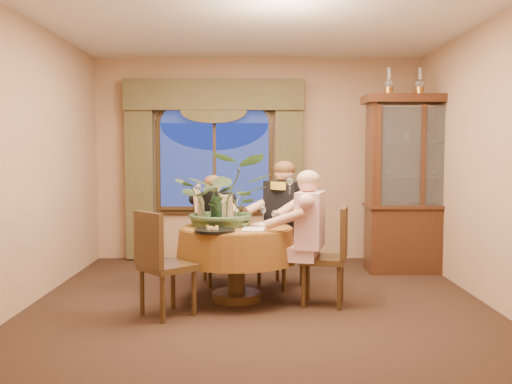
{
  "coord_description": "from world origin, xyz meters",
  "views": [
    {
      "loc": [
        -0.04,
        -5.49,
        1.5
      ],
      "look_at": [
        -0.03,
        0.22,
        1.1
      ],
      "focal_mm": 40.0,
      "sensor_mm": 36.0,
      "label": 1
    }
  ],
  "objects_px": {
    "chair_back": "(222,242)",
    "person_scarf": "(285,224)",
    "chair_back_right": "(281,244)",
    "wine_bottle_0": "(219,211)",
    "wine_bottle_3": "(220,210)",
    "wine_bottle_1": "(201,209)",
    "chair_front_left": "(168,264)",
    "oil_lamp_right": "(451,81)",
    "olive_bowl": "(242,225)",
    "wine_bottle_2": "(214,209)",
    "person_back": "(213,229)",
    "chair_right": "(323,256)",
    "person_pink": "(310,238)",
    "stoneware_vase": "(226,210)",
    "centerpiece_plant": "(225,164)",
    "dining_table": "(236,263)",
    "oil_lamp_left": "(389,81)",
    "china_cabinet": "(418,184)",
    "oil_lamp_center": "(420,81)"
  },
  "relations": [
    {
      "from": "chair_back_right",
      "to": "centerpiece_plant",
      "type": "bearing_deg",
      "value": 76.22
    },
    {
      "from": "chair_back",
      "to": "centerpiece_plant",
      "type": "bearing_deg",
      "value": 82.25
    },
    {
      "from": "oil_lamp_right",
      "to": "wine_bottle_1",
      "type": "xyz_separation_m",
      "value": [
        -2.97,
        -1.27,
        -1.45
      ]
    },
    {
      "from": "chair_back",
      "to": "person_scarf",
      "type": "xyz_separation_m",
      "value": [
        0.72,
        -0.19,
        0.22
      ]
    },
    {
      "from": "person_back",
      "to": "wine_bottle_1",
      "type": "bearing_deg",
      "value": 61.29
    },
    {
      "from": "wine_bottle_0",
      "to": "person_back",
      "type": "bearing_deg",
      "value": 98.58
    },
    {
      "from": "china_cabinet",
      "to": "person_scarf",
      "type": "height_order",
      "value": "china_cabinet"
    },
    {
      "from": "chair_right",
      "to": "stoneware_vase",
      "type": "xyz_separation_m",
      "value": [
        -0.96,
        0.31,
        0.42
      ]
    },
    {
      "from": "dining_table",
      "to": "oil_lamp_left",
      "type": "distance_m",
      "value": 3.04
    },
    {
      "from": "chair_back",
      "to": "chair_front_left",
      "type": "height_order",
      "value": "same"
    },
    {
      "from": "china_cabinet",
      "to": "chair_back",
      "type": "xyz_separation_m",
      "value": [
        -2.41,
        -0.64,
        -0.62
      ]
    },
    {
      "from": "person_pink",
      "to": "olive_bowl",
      "type": "distance_m",
      "value": 0.71
    },
    {
      "from": "person_back",
      "to": "oil_lamp_right",
      "type": "bearing_deg",
      "value": 171.01
    },
    {
      "from": "dining_table",
      "to": "chair_back_right",
      "type": "bearing_deg",
      "value": 50.91
    },
    {
      "from": "person_pink",
      "to": "wine_bottle_2",
      "type": "distance_m",
      "value": 1.06
    },
    {
      "from": "chair_back_right",
      "to": "wine_bottle_0",
      "type": "bearing_deg",
      "value": 82.84
    },
    {
      "from": "chair_back_right",
      "to": "wine_bottle_3",
      "type": "xyz_separation_m",
      "value": [
        -0.64,
        -0.53,
        0.44
      ]
    },
    {
      "from": "chair_right",
      "to": "wine_bottle_0",
      "type": "distance_m",
      "value": 1.13
    },
    {
      "from": "chair_right",
      "to": "chair_front_left",
      "type": "bearing_deg",
      "value": 116.26
    },
    {
      "from": "person_pink",
      "to": "wine_bottle_0",
      "type": "height_order",
      "value": "person_pink"
    },
    {
      "from": "chair_right",
      "to": "centerpiece_plant",
      "type": "distance_m",
      "value": 1.36
    },
    {
      "from": "person_back",
      "to": "olive_bowl",
      "type": "height_order",
      "value": "person_back"
    },
    {
      "from": "oil_lamp_center",
      "to": "oil_lamp_right",
      "type": "height_order",
      "value": "same"
    },
    {
      "from": "chair_back",
      "to": "person_scarf",
      "type": "bearing_deg",
      "value": 150.93
    },
    {
      "from": "china_cabinet",
      "to": "person_pink",
      "type": "xyz_separation_m",
      "value": [
        -1.49,
        -1.58,
        -0.44
      ]
    },
    {
      "from": "china_cabinet",
      "to": "oil_lamp_left",
      "type": "xyz_separation_m",
      "value": [
        -0.38,
        0.0,
        1.27
      ]
    },
    {
      "from": "dining_table",
      "to": "oil_lamp_center",
      "type": "xyz_separation_m",
      "value": [
        2.22,
        1.38,
        1.99
      ]
    },
    {
      "from": "chair_right",
      "to": "person_scarf",
      "type": "distance_m",
      "value": 0.83
    },
    {
      "from": "oil_lamp_left",
      "to": "wine_bottle_2",
      "type": "height_order",
      "value": "oil_lamp_left"
    },
    {
      "from": "oil_lamp_right",
      "to": "person_scarf",
      "type": "height_order",
      "value": "oil_lamp_right"
    },
    {
      "from": "person_scarf",
      "to": "wine_bottle_3",
      "type": "height_order",
      "value": "person_scarf"
    },
    {
      "from": "chair_back_right",
      "to": "wine_bottle_1",
      "type": "height_order",
      "value": "wine_bottle_1"
    },
    {
      "from": "china_cabinet",
      "to": "person_back",
      "type": "xyz_separation_m",
      "value": [
        -2.51,
        -0.65,
        -0.48
      ]
    },
    {
      "from": "stoneware_vase",
      "to": "chair_back_right",
      "type": "bearing_deg",
      "value": 38.72
    },
    {
      "from": "oil_lamp_right",
      "to": "olive_bowl",
      "type": "height_order",
      "value": "oil_lamp_right"
    },
    {
      "from": "china_cabinet",
      "to": "wine_bottle_1",
      "type": "height_order",
      "value": "china_cabinet"
    },
    {
      "from": "stoneware_vase",
      "to": "wine_bottle_2",
      "type": "height_order",
      "value": "wine_bottle_2"
    },
    {
      "from": "chair_right",
      "to": "person_pink",
      "type": "xyz_separation_m",
      "value": [
        -0.13,
        -0.01,
        0.18
      ]
    },
    {
      "from": "chair_front_left",
      "to": "wine_bottle_2",
      "type": "height_order",
      "value": "wine_bottle_2"
    },
    {
      "from": "stoneware_vase",
      "to": "person_scarf",
      "type": "bearing_deg",
      "value": 34.1
    },
    {
      "from": "chair_back",
      "to": "wine_bottle_2",
      "type": "distance_m",
      "value": 0.71
    },
    {
      "from": "wine_bottle_1",
      "to": "person_pink",
      "type": "bearing_deg",
      "value": -15.5
    },
    {
      "from": "oil_lamp_center",
      "to": "chair_front_left",
      "type": "xyz_separation_m",
      "value": [
        -2.83,
        -1.93,
        -1.89
      ]
    },
    {
      "from": "stoneware_vase",
      "to": "chair_right",
      "type": "bearing_deg",
      "value": -17.62
    },
    {
      "from": "dining_table",
      "to": "china_cabinet",
      "type": "bearing_deg",
      "value": 31.81
    },
    {
      "from": "wine_bottle_2",
      "to": "wine_bottle_1",
      "type": "bearing_deg",
      "value": -150.96
    },
    {
      "from": "centerpiece_plant",
      "to": "wine_bottle_0",
      "type": "height_order",
      "value": "centerpiece_plant"
    },
    {
      "from": "person_back",
      "to": "wine_bottle_0",
      "type": "height_order",
      "value": "person_back"
    },
    {
      "from": "centerpiece_plant",
      "to": "wine_bottle_3",
      "type": "relative_size",
      "value": 3.31
    },
    {
      "from": "chair_front_left",
      "to": "person_pink",
      "type": "bearing_deg",
      "value": 62.65
    }
  ]
}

